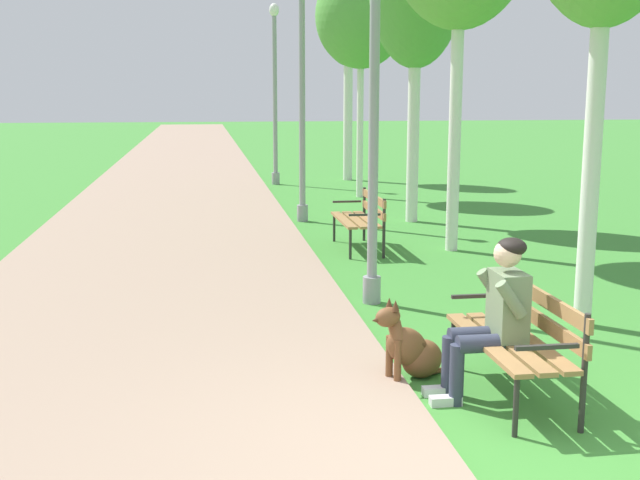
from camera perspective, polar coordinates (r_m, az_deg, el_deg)
ground_plane at (r=5.30m, az=11.65°, el=-15.62°), size 120.00×120.00×0.00m
paved_path at (r=28.55m, az=-9.68°, el=5.76°), size 4.34×60.00×0.04m
park_bench_near at (r=6.30m, az=14.10°, el=-6.47°), size 0.55×1.50×0.85m
park_bench_mid at (r=11.87m, az=2.99°, el=1.76°), size 0.55×1.50×0.85m
person_seated_on_near_bench at (r=6.19m, az=12.32°, el=-5.06°), size 0.74×0.49×1.25m
dog_brown at (r=6.60m, az=6.56°, el=-7.73°), size 0.80×0.44×0.71m
lamp_post_near at (r=8.65m, az=3.89°, el=10.88°), size 0.24×0.24×4.60m
lamp_post_mid at (r=14.36m, az=-1.29°, el=10.61°), size 0.24×0.24×4.53m
lamp_post_far at (r=20.31m, az=-3.24°, el=10.48°), size 0.24×0.24×4.47m
birch_tree_fifth at (r=17.89m, az=2.95°, el=15.65°), size 1.99×1.81×5.07m
birch_tree_sixth at (r=21.44m, az=2.06°, el=15.73°), size 1.51×1.42×5.71m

